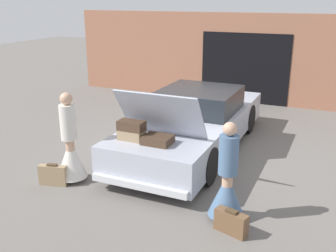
{
  "coord_description": "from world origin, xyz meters",
  "views": [
    {
      "loc": [
        2.85,
        -7.78,
        3.25
      ],
      "look_at": [
        0.0,
        -1.43,
        0.96
      ],
      "focal_mm": 42.0,
      "sensor_mm": 36.0,
      "label": 1
    }
  ],
  "objects": [
    {
      "name": "ground_plane",
      "position": [
        0.0,
        0.0,
        0.0
      ],
      "size": [
        40.0,
        40.0,
        0.0
      ],
      "primitive_type": "plane",
      "color": "slate"
    },
    {
      "name": "garage_wall_back",
      "position": [
        0.0,
        4.56,
        1.39
      ],
      "size": [
        12.0,
        0.14,
        2.8
      ],
      "color": "#9E664C",
      "rests_on": "ground_plane"
    },
    {
      "name": "car",
      "position": [
        -0.0,
        0.02,
        0.59
      ],
      "size": [
        1.9,
        5.28,
        1.71
      ],
      "color": "#B2B7C6",
      "rests_on": "ground_plane"
    },
    {
      "name": "person_left",
      "position": [
        -1.48,
        -2.45,
        0.6
      ],
      "size": [
        0.55,
        0.55,
        1.68
      ],
      "rotation": [
        0.0,
        0.0,
        -1.52
      ],
      "color": "tan",
      "rests_on": "ground_plane"
    },
    {
      "name": "person_right",
      "position": [
        1.48,
        -2.57,
        0.56
      ],
      "size": [
        0.55,
        0.55,
        1.56
      ],
      "rotation": [
        0.0,
        0.0,
        1.38
      ],
      "color": "tan",
      "rests_on": "ground_plane"
    },
    {
      "name": "suitcase_beside_left_person",
      "position": [
        -1.69,
        -2.74,
        0.19
      ],
      "size": [
        0.53,
        0.26,
        0.41
      ],
      "color": "#9E8460",
      "rests_on": "ground_plane"
    },
    {
      "name": "suitcase_beside_right_person",
      "position": [
        1.66,
        -2.92,
        0.17
      ],
      "size": [
        0.52,
        0.3,
        0.37
      ],
      "color": "brown",
      "rests_on": "ground_plane"
    }
  ]
}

